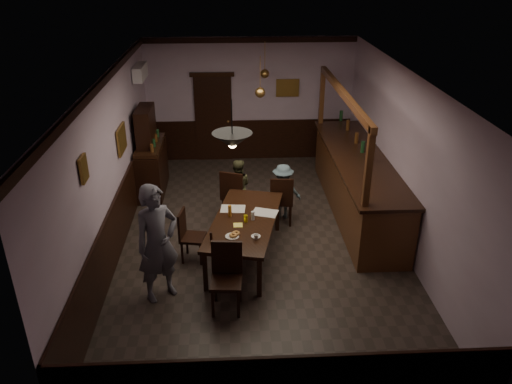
{
  "coord_description": "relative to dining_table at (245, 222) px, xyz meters",
  "views": [
    {
      "loc": [
        -0.48,
        -7.84,
        4.79
      ],
      "look_at": [
        -0.09,
        -0.38,
        1.15
      ],
      "focal_mm": 35.0,
      "sensor_mm": 36.0,
      "label": 1
    }
  ],
  "objects": [
    {
      "name": "room",
      "position": [
        0.29,
        0.58,
        0.81
      ],
      "size": [
        5.01,
        8.01,
        3.01
      ],
      "color": "#2D2621",
      "rests_on": "ground"
    },
    {
      "name": "bar_counter",
      "position": [
        2.28,
        1.6,
        -0.06
      ],
      "size": [
        1.03,
        4.44,
        2.48
      ],
      "color": "#472013",
      "rests_on": "ground"
    },
    {
      "name": "chair_far_left",
      "position": [
        -0.17,
        1.33,
        -0.11
      ],
      "size": [
        0.59,
        0.59,
        1.06
      ],
      "rotation": [
        0.0,
        0.0,
        2.78
      ],
      "color": "black",
      "rests_on": "ground"
    },
    {
      "name": "picture_left_large",
      "position": [
        -2.17,
        1.38,
        1.01
      ],
      "size": [
        0.04,
        0.62,
        0.48
      ],
      "color": "olive",
      "rests_on": "ground"
    },
    {
      "name": "person_standing",
      "position": [
        -1.3,
        -0.98,
        0.24
      ],
      "size": [
        0.81,
        0.76,
        1.86
      ],
      "primitive_type": "imported",
      "rotation": [
        0.0,
        0.0,
        0.63
      ],
      "color": "slate",
      "rests_on": "ground"
    },
    {
      "name": "dining_table",
      "position": [
        0.0,
        0.0,
        0.0
      ],
      "size": [
        1.46,
        2.37,
        0.75
      ],
      "rotation": [
        0.0,
        0.0,
        -0.22
      ],
      "color": "black",
      "rests_on": "ground"
    },
    {
      "name": "chair_side",
      "position": [
        -0.95,
        0.01,
        -0.19
      ],
      "size": [
        0.46,
        0.46,
        0.91
      ],
      "rotation": [
        0.0,
        0.0,
        1.39
      ],
      "color": "black",
      "rests_on": "ground"
    },
    {
      "name": "newspaper_left",
      "position": [
        -0.19,
        0.37,
        0.07
      ],
      "size": [
        0.44,
        0.33,
        0.01
      ],
      "primitive_type": "cube",
      "rotation": [
        0.0,
        0.0,
        -0.08
      ],
      "color": "silver",
      "rests_on": "dining_table"
    },
    {
      "name": "beer_glass",
      "position": [
        -0.24,
        0.11,
        0.16
      ],
      "size": [
        0.06,
        0.06,
        0.2
      ],
      "primitive_type": "cylinder",
      "color": "#BF721E",
      "rests_on": "dining_table"
    },
    {
      "name": "pastry_ring_b",
      "position": [
        -0.15,
        -0.51,
        0.1
      ],
      "size": [
        0.13,
        0.13,
        0.04
      ],
      "primitive_type": "torus",
      "color": "#C68C47",
      "rests_on": "pastry_plate"
    },
    {
      "name": "coffee_cup",
      "position": [
        0.16,
        -0.65,
        0.11
      ],
      "size": [
        0.1,
        0.1,
        0.07
      ],
      "primitive_type": "imported",
      "rotation": [
        0.0,
        0.0,
        -0.22
      ],
      "color": "white",
      "rests_on": "saucer"
    },
    {
      "name": "chair_near",
      "position": [
        -0.3,
        -1.28,
        -0.12
      ],
      "size": [
        0.49,
        0.49,
        1.04
      ],
      "rotation": [
        0.0,
        0.0,
        -0.08
      ],
      "color": "black",
      "rests_on": "ground"
    },
    {
      "name": "pastry_plate",
      "position": [
        -0.21,
        -0.56,
        0.07
      ],
      "size": [
        0.22,
        0.22,
        0.01
      ],
      "primitive_type": "cylinder",
      "color": "white",
      "rests_on": "dining_table"
    },
    {
      "name": "person_seated_left",
      "position": [
        -0.09,
        1.61,
        -0.11
      ],
      "size": [
        0.57,
        0.45,
        1.15
      ],
      "primitive_type": "imported",
      "rotation": [
        0.0,
        0.0,
        3.12
      ],
      "color": "#4E4D2E",
      "rests_on": "ground"
    },
    {
      "name": "picture_left_small",
      "position": [
        -2.17,
        -1.02,
        1.46
      ],
      "size": [
        0.04,
        0.28,
        0.36
      ],
      "color": "olive",
      "rests_on": "ground"
    },
    {
      "name": "chair_far_right",
      "position": [
        0.73,
        1.13,
        -0.14
      ],
      "size": [
        0.47,
        0.47,
        1.0
      ],
      "rotation": [
        0.0,
        0.0,
        3.05
      ],
      "color": "black",
      "rests_on": "ground"
    },
    {
      "name": "newspaper_right",
      "position": [
        0.35,
        0.2,
        0.07
      ],
      "size": [
        0.49,
        0.42,
        0.01
      ],
      "primitive_type": "cube",
      "rotation": [
        0.0,
        0.0,
        -0.33
      ],
      "color": "silver",
      "rests_on": "dining_table"
    },
    {
      "name": "pendant_iron",
      "position": [
        -0.18,
        -0.78,
        1.74
      ],
      "size": [
        0.56,
        0.56,
        0.68
      ],
      "color": "black",
      "rests_on": "ground"
    },
    {
      "name": "person_seated_right",
      "position": [
        0.78,
        1.41,
        -0.13
      ],
      "size": [
        0.73,
        0.42,
        1.12
      ],
      "primitive_type": "imported",
      "rotation": [
        0.0,
        0.0,
        3.15
      ],
      "color": "slate",
      "rests_on": "ground"
    },
    {
      "name": "pastry_ring_a",
      "position": [
        -0.2,
        -0.57,
        0.1
      ],
      "size": [
        0.13,
        0.13,
        0.04
      ],
      "primitive_type": "torus",
      "color": "#C68C47",
      "rests_on": "pastry_plate"
    },
    {
      "name": "door_back",
      "position": [
        -0.61,
        4.53,
        0.36
      ],
      "size": [
        0.9,
        0.06,
        2.1
      ],
      "primitive_type": "cube",
      "color": "black",
      "rests_on": "ground"
    },
    {
      "name": "pendant_brass_mid",
      "position": [
        0.39,
        2.24,
        1.61
      ],
      "size": [
        0.2,
        0.2,
        0.81
      ],
      "color": "#BF8C3F",
      "rests_on": "ground"
    },
    {
      "name": "ac_unit",
      "position": [
        -2.09,
        3.48,
        1.76
      ],
      "size": [
        0.2,
        0.85,
        0.3
      ],
      "color": "white",
      "rests_on": "ground"
    },
    {
      "name": "soda_can",
      "position": [
        0.01,
        -0.09,
        0.12
      ],
      "size": [
        0.07,
        0.07,
        0.12
      ],
      "primitive_type": "cylinder",
      "color": "yellow",
      "rests_on": "dining_table"
    },
    {
      "name": "sideboard",
      "position": [
        -1.93,
        2.74,
        0.07
      ],
      "size": [
        0.51,
        1.42,
        1.88
      ],
      "color": "black",
      "rests_on": "ground"
    },
    {
      "name": "napkin",
      "position": [
        -0.11,
        -0.2,
        0.07
      ],
      "size": [
        0.18,
        0.18,
        0.0
      ],
      "primitive_type": "cube",
      "rotation": [
        0.0,
        0.0,
        -0.22
      ],
      "color": "#FFF25D",
      "rests_on": "dining_table"
    },
    {
      "name": "pendant_brass_far",
      "position": [
        0.59,
        3.86,
        1.61
      ],
      "size": [
        0.2,
        0.2,
        0.81
      ],
      "color": "#BF8C3F",
      "rests_on": "ground"
    },
    {
      "name": "picture_back",
      "position": [
        1.19,
        4.54,
        1.11
      ],
      "size": [
        0.55,
        0.04,
        0.42
      ],
      "color": "olive",
      "rests_on": "ground"
    },
    {
      "name": "pepper_mill",
      "position": [
        -0.54,
        -0.65,
        0.13
      ],
      "size": [
        0.04,
        0.04,
        0.14
      ],
      "primitive_type": "cylinder",
      "color": "black",
      "rests_on": "dining_table"
    },
    {
      "name": "saucer",
      "position": [
        0.16,
        -0.57,
        0.07
      ],
      "size": [
        0.15,
        0.15,
        0.01
      ],
      "primitive_type": "cylinder",
      "color": "white",
      "rests_on": "dining_table"
    },
    {
      "name": "water_glass",
      "position": [
        0.14,
        -0.02,
        0.14
      ],
      "size": [
        0.06,
        0.06,
        0.15
      ],
      "primitive_type": "cylinder",
      "color": "silver",
      "rests_on": "dining_table"
    }
  ]
}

